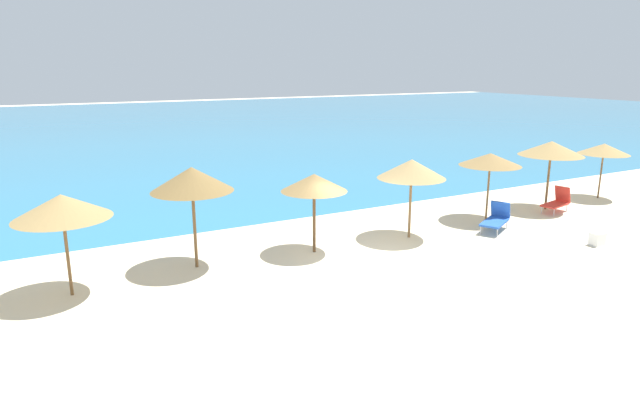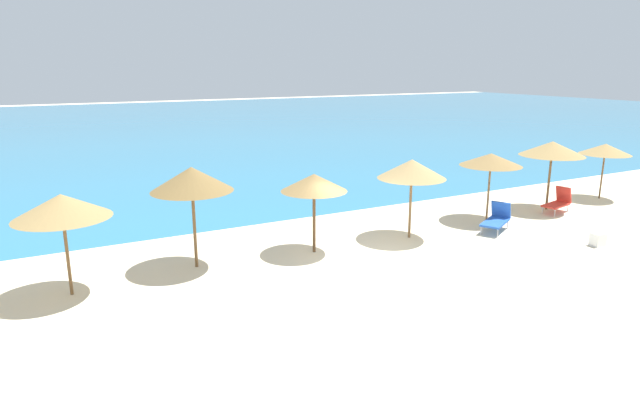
{
  "view_description": "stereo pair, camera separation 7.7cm",
  "coord_description": "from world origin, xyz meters",
  "px_view_note": "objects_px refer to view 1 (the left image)",
  "views": [
    {
      "loc": [
        -8.41,
        -12.61,
        5.74
      ],
      "look_at": [
        -0.5,
        2.1,
        1.56
      ],
      "focal_mm": 30.33,
      "sensor_mm": 36.0,
      "label": 1
    },
    {
      "loc": [
        -8.35,
        -12.65,
        5.74
      ],
      "look_at": [
        -0.5,
        2.1,
        1.56
      ],
      "focal_mm": 30.33,
      "sensor_mm": 36.0,
      "label": 2
    }
  ],
  "objects_px": {
    "beach_umbrella_5": "(490,160)",
    "beach_umbrella_7": "(604,149)",
    "beach_umbrella_1": "(62,207)",
    "lounge_chair_0": "(496,219)",
    "lounge_chair_1": "(557,201)",
    "cooler_box": "(597,239)",
    "beach_umbrella_4": "(412,169)",
    "beach_umbrella_6": "(551,149)",
    "beach_umbrella_2": "(192,179)",
    "beach_umbrella_3": "(314,183)"
  },
  "relations": [
    {
      "from": "beach_umbrella_1",
      "to": "beach_umbrella_4",
      "type": "height_order",
      "value": "beach_umbrella_4"
    },
    {
      "from": "beach_umbrella_2",
      "to": "beach_umbrella_7",
      "type": "xyz_separation_m",
      "value": [
        18.07,
        -0.13,
        -0.42
      ]
    },
    {
      "from": "beach_umbrella_5",
      "to": "lounge_chair_0",
      "type": "distance_m",
      "value": 2.33
    },
    {
      "from": "beach_umbrella_4",
      "to": "beach_umbrella_5",
      "type": "xyz_separation_m",
      "value": [
        3.92,
        0.34,
        -0.05
      ]
    },
    {
      "from": "beach_umbrella_1",
      "to": "lounge_chair_0",
      "type": "relative_size",
      "value": 1.61
    },
    {
      "from": "beach_umbrella_7",
      "to": "cooler_box",
      "type": "xyz_separation_m",
      "value": [
        -5.98,
        -4.17,
        -1.98
      ]
    },
    {
      "from": "beach_umbrella_5",
      "to": "beach_umbrella_2",
      "type": "bearing_deg",
      "value": 178.26
    },
    {
      "from": "lounge_chair_0",
      "to": "beach_umbrella_2",
      "type": "bearing_deg",
      "value": 53.59
    },
    {
      "from": "beach_umbrella_1",
      "to": "cooler_box",
      "type": "xyz_separation_m",
      "value": [
        15.47,
        -3.86,
        -2.13
      ]
    },
    {
      "from": "beach_umbrella_2",
      "to": "beach_umbrella_3",
      "type": "xyz_separation_m",
      "value": [
        3.64,
        -0.47,
        -0.38
      ]
    },
    {
      "from": "beach_umbrella_3",
      "to": "beach_umbrella_6",
      "type": "relative_size",
      "value": 0.9
    },
    {
      "from": "beach_umbrella_5",
      "to": "cooler_box",
      "type": "height_order",
      "value": "beach_umbrella_5"
    },
    {
      "from": "beach_umbrella_5",
      "to": "beach_umbrella_7",
      "type": "relative_size",
      "value": 1.06
    },
    {
      "from": "beach_umbrella_7",
      "to": "lounge_chair_1",
      "type": "xyz_separation_m",
      "value": [
        -3.59,
        -0.7,
        -1.77
      ]
    },
    {
      "from": "beach_umbrella_7",
      "to": "beach_umbrella_2",
      "type": "bearing_deg",
      "value": 179.6
    },
    {
      "from": "lounge_chair_0",
      "to": "cooler_box",
      "type": "xyz_separation_m",
      "value": [
        1.67,
        -2.79,
        -0.21
      ]
    },
    {
      "from": "beach_umbrella_4",
      "to": "lounge_chair_1",
      "type": "xyz_separation_m",
      "value": [
        7.28,
        -0.14,
        -1.95
      ]
    },
    {
      "from": "beach_umbrella_1",
      "to": "beach_umbrella_2",
      "type": "xyz_separation_m",
      "value": [
        3.38,
        0.44,
        0.27
      ]
    },
    {
      "from": "beach_umbrella_2",
      "to": "lounge_chair_1",
      "type": "distance_m",
      "value": 14.66
    },
    {
      "from": "beach_umbrella_5",
      "to": "beach_umbrella_7",
      "type": "xyz_separation_m",
      "value": [
        6.95,
        0.21,
        -0.13
      ]
    },
    {
      "from": "beach_umbrella_4",
      "to": "beach_umbrella_6",
      "type": "relative_size",
      "value": 0.97
    },
    {
      "from": "beach_umbrella_1",
      "to": "beach_umbrella_6",
      "type": "relative_size",
      "value": 0.95
    },
    {
      "from": "beach_umbrella_4",
      "to": "beach_umbrella_6",
      "type": "distance_m",
      "value": 7.24
    },
    {
      "from": "beach_umbrella_3",
      "to": "lounge_chair_0",
      "type": "relative_size",
      "value": 1.52
    },
    {
      "from": "beach_umbrella_7",
      "to": "cooler_box",
      "type": "distance_m",
      "value": 7.55
    },
    {
      "from": "beach_umbrella_3",
      "to": "lounge_chair_1",
      "type": "height_order",
      "value": "beach_umbrella_3"
    },
    {
      "from": "beach_umbrella_1",
      "to": "lounge_chair_0",
      "type": "xyz_separation_m",
      "value": [
        13.79,
        -1.06,
        -1.92
      ]
    },
    {
      "from": "beach_umbrella_7",
      "to": "beach_umbrella_1",
      "type": "bearing_deg",
      "value": -179.17
    },
    {
      "from": "beach_umbrella_5",
      "to": "beach_umbrella_1",
      "type": "bearing_deg",
      "value": -179.6
    },
    {
      "from": "beach_umbrella_3",
      "to": "beach_umbrella_7",
      "type": "bearing_deg",
      "value": 1.35
    },
    {
      "from": "beach_umbrella_1",
      "to": "beach_umbrella_4",
      "type": "bearing_deg",
      "value": -1.32
    },
    {
      "from": "beach_umbrella_3",
      "to": "lounge_chair_0",
      "type": "bearing_deg",
      "value": -8.7
    },
    {
      "from": "beach_umbrella_1",
      "to": "beach_umbrella_3",
      "type": "xyz_separation_m",
      "value": [
        7.02,
        -0.03,
        -0.11
      ]
    },
    {
      "from": "beach_umbrella_4",
      "to": "cooler_box",
      "type": "xyz_separation_m",
      "value": [
        4.89,
        -3.61,
        -2.17
      ]
    },
    {
      "from": "beach_umbrella_5",
      "to": "beach_umbrella_7",
      "type": "bearing_deg",
      "value": 1.75
    },
    {
      "from": "beach_umbrella_1",
      "to": "beach_umbrella_5",
      "type": "distance_m",
      "value": 14.5
    },
    {
      "from": "beach_umbrella_2",
      "to": "beach_umbrella_4",
      "type": "xyz_separation_m",
      "value": [
        7.2,
        -0.68,
        -0.24
      ]
    },
    {
      "from": "beach_umbrella_7",
      "to": "lounge_chair_0",
      "type": "distance_m",
      "value": 7.98
    },
    {
      "from": "beach_umbrella_4",
      "to": "beach_umbrella_5",
      "type": "bearing_deg",
      "value": 5.02
    },
    {
      "from": "beach_umbrella_2",
      "to": "lounge_chair_1",
      "type": "relative_size",
      "value": 2.06
    },
    {
      "from": "beach_umbrella_6",
      "to": "beach_umbrella_1",
      "type": "bearing_deg",
      "value": -179.63
    },
    {
      "from": "beach_umbrella_3",
      "to": "cooler_box",
      "type": "relative_size",
      "value": 5.79
    },
    {
      "from": "beach_umbrella_3",
      "to": "lounge_chair_0",
      "type": "height_order",
      "value": "beach_umbrella_3"
    },
    {
      "from": "beach_umbrella_3",
      "to": "cooler_box",
      "type": "bearing_deg",
      "value": -24.38
    },
    {
      "from": "beach_umbrella_7",
      "to": "beach_umbrella_4",
      "type": "bearing_deg",
      "value": -177.07
    },
    {
      "from": "beach_umbrella_2",
      "to": "beach_umbrella_3",
      "type": "height_order",
      "value": "beach_umbrella_2"
    },
    {
      "from": "beach_umbrella_1",
      "to": "lounge_chair_1",
      "type": "xyz_separation_m",
      "value": [
        17.86,
        -0.38,
        -1.92
      ]
    },
    {
      "from": "beach_umbrella_7",
      "to": "lounge_chair_1",
      "type": "distance_m",
      "value": 4.06
    },
    {
      "from": "beach_umbrella_1",
      "to": "lounge_chair_0",
      "type": "distance_m",
      "value": 13.97
    },
    {
      "from": "beach_umbrella_6",
      "to": "lounge_chair_1",
      "type": "bearing_deg",
      "value": -84.4
    }
  ]
}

